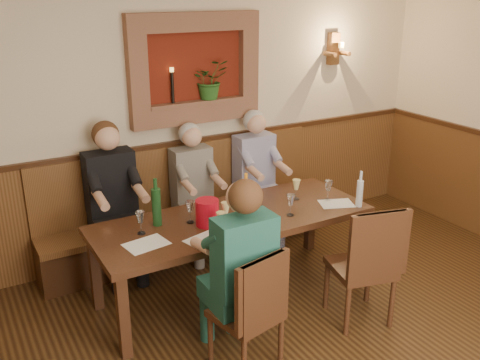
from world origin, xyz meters
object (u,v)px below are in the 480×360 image
object	(u,v)px
wine_bottle_green_a	(246,198)
water_bottle	(360,193)
person_bench_left	(116,215)
person_chair_front	(238,286)
person_bench_mid	(196,203)
wine_bottle_green_b	(156,206)
bench	(188,222)
chair_near_left	(247,333)
dining_table	(233,225)
spittoon_bucket	(207,213)
chair_near_right	(360,287)
person_bench_right	(258,188)

from	to	relation	value
wine_bottle_green_a	water_bottle	size ratio (longest dim) A/B	1.13
person_bench_left	person_chair_front	world-z (taller)	person_bench_left
person_bench_mid	wine_bottle_green_a	xyz separation A→B (m)	(0.08, -0.85, 0.34)
person_bench_left	wine_bottle_green_b	size ratio (longest dim) A/B	3.65
bench	chair_near_left	bearing A→B (deg)	-101.81
person_chair_front	wine_bottle_green_b	size ratio (longest dim) A/B	3.53
dining_table	spittoon_bucket	world-z (taller)	spittoon_bucket
chair_near_left	person_bench_left	distance (m)	1.82
chair_near_right	spittoon_bucket	xyz separation A→B (m)	(-0.97, 0.82, 0.56)
person_bench_right	spittoon_bucket	size ratio (longest dim) A/B	6.43
person_chair_front	spittoon_bucket	xyz separation A→B (m)	(0.13, 0.74, 0.27)
person_bench_left	water_bottle	bearing A→B (deg)	-32.60
chair_near_right	water_bottle	world-z (taller)	water_bottle
dining_table	person_bench_left	bearing A→B (deg)	132.85
chair_near_left	chair_near_right	size ratio (longest dim) A/B	0.92
bench	spittoon_bucket	distance (m)	1.15
wine_bottle_green_a	water_bottle	world-z (taller)	wine_bottle_green_a
person_bench_right	wine_bottle_green_a	world-z (taller)	person_bench_right
chair_near_right	water_bottle	bearing A→B (deg)	66.76
spittoon_bucket	wine_bottle_green_b	xyz separation A→B (m)	(-0.36, 0.21, 0.06)
dining_table	person_chair_front	world-z (taller)	person_chair_front
person_bench_left	person_chair_front	size ratio (longest dim) A/B	1.03
chair_near_left	wine_bottle_green_b	distance (m)	1.27
chair_near_right	person_bench_left	distance (m)	2.28
person_bench_mid	wine_bottle_green_a	size ratio (longest dim) A/B	3.66
bench	chair_near_left	xyz separation A→B (m)	(-0.39, -1.85, -0.05)
wine_bottle_green_a	water_bottle	xyz separation A→B (m)	(0.97, -0.35, -0.02)
person_chair_front	water_bottle	xyz separation A→B (m)	(1.48, 0.42, 0.29)
chair_near_right	person_chair_front	bearing A→B (deg)	-170.18
chair_near_left	water_bottle	world-z (taller)	water_bottle
spittoon_bucket	wine_bottle_green_b	bearing A→B (deg)	150.08
spittoon_bucket	wine_bottle_green_a	xyz separation A→B (m)	(0.39, 0.03, 0.04)
person_bench_right	wine_bottle_green_b	xyz separation A→B (m)	(-1.39, -0.67, 0.33)
person_bench_mid	dining_table	bearing A→B (deg)	-92.96
dining_table	wine_bottle_green_a	size ratio (longest dim) A/B	6.43
person_bench_left	water_bottle	size ratio (longest dim) A/B	4.47
chair_near_right	wine_bottle_green_a	distance (m)	1.19
person_bench_mid	water_bottle	xyz separation A→B (m)	(1.05, -1.20, 0.32)
dining_table	person_chair_front	xyz separation A→B (m)	(-0.39, -0.78, -0.08)
wine_bottle_green_a	water_bottle	distance (m)	1.03
spittoon_bucket	wine_bottle_green_b	distance (m)	0.42
dining_table	person_bench_right	size ratio (longest dim) A/B	1.70
chair_near_right	chair_near_left	bearing A→B (deg)	-163.43
chair_near_left	water_bottle	size ratio (longest dim) A/B	2.86
wine_bottle_green_b	water_bottle	xyz separation A→B (m)	(1.71, -0.52, -0.04)
chair_near_right	person_bench_mid	world-z (taller)	person_bench_mid
dining_table	person_chair_front	size ratio (longest dim) A/B	1.67
person_chair_front	chair_near_left	bearing A→B (deg)	-88.14
wine_bottle_green_b	water_bottle	distance (m)	1.79
person_bench_left	water_bottle	world-z (taller)	person_bench_left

